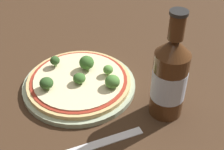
{
  "coord_description": "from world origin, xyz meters",
  "views": [
    {
      "loc": [
        0.52,
        -0.18,
        0.47
      ],
      "look_at": [
        0.06,
        0.06,
        0.06
      ],
      "focal_mm": 50.0,
      "sensor_mm": 36.0,
      "label": 1
    }
  ],
  "objects": [
    {
      "name": "plate",
      "position": [
        0.0,
        0.01,
        0.01
      ],
      "size": [
        0.26,
        0.26,
        0.01
      ],
      "color": "#A3B293",
      "rests_on": "ground_plane"
    },
    {
      "name": "broccoli_floret_2",
      "position": [
        0.06,
        0.06,
        0.04
      ],
      "size": [
        0.03,
        0.03,
        0.03
      ],
      "color": "#89A866",
      "rests_on": "pizza"
    },
    {
      "name": "broccoli_floret_3",
      "position": [
        -0.07,
        -0.02,
        0.04
      ],
      "size": [
        0.02,
        0.02,
        0.03
      ],
      "color": "#89A866",
      "rests_on": "pizza"
    },
    {
      "name": "fork",
      "position": [
        0.17,
        -0.03,
        0.0
      ],
      "size": [
        0.04,
        0.2,
        0.0
      ],
      "rotation": [
        0.0,
        0.0,
        1.48
      ],
      "color": "silver",
      "rests_on": "ground_plane"
    },
    {
      "name": "beer_bottle",
      "position": [
        0.16,
        0.14,
        0.09
      ],
      "size": [
        0.07,
        0.07,
        0.23
      ],
      "color": "#472814",
      "rests_on": "ground_plane"
    },
    {
      "name": "broccoli_floret_1",
      "position": [
        -0.02,
        0.04,
        0.04
      ],
      "size": [
        0.03,
        0.03,
        0.03
      ],
      "color": "#89A866",
      "rests_on": "pizza"
    },
    {
      "name": "pizza",
      "position": [
        0.0,
        0.01,
        0.02
      ],
      "size": [
        0.24,
        0.24,
        0.01
      ],
      "color": "tan",
      "rests_on": "plate"
    },
    {
      "name": "broccoli_floret_5",
      "position": [
        -0.0,
        -0.06,
        0.04
      ],
      "size": [
        0.03,
        0.03,
        0.03
      ],
      "color": "#89A866",
      "rests_on": "pizza"
    },
    {
      "name": "broccoli_floret_4",
      "position": [
        0.01,
        0.01,
        0.04
      ],
      "size": [
        0.03,
        0.03,
        0.02
      ],
      "color": "#89A866",
      "rests_on": "pizza"
    },
    {
      "name": "broccoli_floret_0",
      "position": [
        0.02,
        0.08,
        0.04
      ],
      "size": [
        0.02,
        0.02,
        0.03
      ],
      "color": "#89A866",
      "rests_on": "pizza"
    },
    {
      "name": "ground_plane",
      "position": [
        0.0,
        0.0,
        0.0
      ],
      "size": [
        3.0,
        3.0,
        0.0
      ],
      "primitive_type": "plane",
      "color": "#3D2819"
    }
  ]
}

